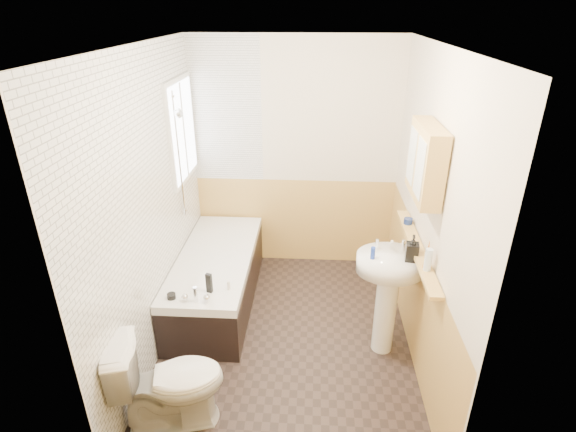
% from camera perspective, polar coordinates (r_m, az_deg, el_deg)
% --- Properties ---
extents(floor, '(2.80, 2.80, 0.00)m').
position_cam_1_polar(floor, '(4.24, -0.13, -15.06)').
color(floor, black).
rests_on(floor, ground).
extents(ceiling, '(2.80, 2.80, 0.00)m').
position_cam_1_polar(ceiling, '(3.24, -0.18, 20.90)').
color(ceiling, white).
rests_on(ceiling, ground).
extents(wall_back, '(2.20, 0.02, 2.50)m').
position_cam_1_polar(wall_back, '(4.87, 0.92, 7.43)').
color(wall_back, beige).
rests_on(wall_back, ground).
extents(wall_front, '(2.20, 0.02, 2.50)m').
position_cam_1_polar(wall_front, '(2.36, -2.40, -14.15)').
color(wall_front, beige).
rests_on(wall_front, ground).
extents(wall_left, '(0.02, 2.80, 2.50)m').
position_cam_1_polar(wall_left, '(3.79, -17.14, 0.84)').
color(wall_left, beige).
rests_on(wall_left, ground).
extents(wall_right, '(0.02, 2.80, 2.50)m').
position_cam_1_polar(wall_right, '(3.67, 17.43, -0.05)').
color(wall_right, beige).
rests_on(wall_right, ground).
extents(wainscot_right, '(0.01, 2.80, 1.00)m').
position_cam_1_polar(wainscot_right, '(4.03, 15.73, -9.72)').
color(wainscot_right, '#DCB05A').
rests_on(wainscot_right, wall_right).
extents(wainscot_front, '(2.20, 0.01, 1.00)m').
position_cam_1_polar(wainscot_front, '(2.91, -2.06, -25.32)').
color(wainscot_front, '#DCB05A').
rests_on(wainscot_front, wall_front).
extents(wainscot_back, '(2.20, 0.01, 1.00)m').
position_cam_1_polar(wainscot_back, '(5.14, 0.85, -0.63)').
color(wainscot_back, '#DCB05A').
rests_on(wainscot_back, wall_back).
extents(tile_cladding_left, '(0.01, 2.80, 2.50)m').
position_cam_1_polar(tile_cladding_left, '(3.78, -16.82, 0.83)').
color(tile_cladding_left, white).
rests_on(tile_cladding_left, wall_left).
extents(tile_return_back, '(0.75, 0.01, 1.50)m').
position_cam_1_polar(tile_return_back, '(4.81, -7.95, 13.11)').
color(tile_return_back, white).
rests_on(tile_return_back, wall_back).
extents(window, '(0.03, 0.79, 0.99)m').
position_cam_1_polar(window, '(4.50, -13.22, 10.54)').
color(window, white).
rests_on(window, wall_left).
extents(bathtub, '(0.70, 1.71, 0.68)m').
position_cam_1_polar(bathtub, '(4.56, -8.99, -7.72)').
color(bathtub, black).
rests_on(bathtub, floor).
extents(shower_riser, '(0.10, 0.08, 1.19)m').
position_cam_1_polar(shower_riser, '(4.27, -13.72, 8.68)').
color(shower_riser, silver).
rests_on(shower_riser, wall_left).
extents(toilet, '(0.85, 0.61, 0.75)m').
position_cam_1_polar(toilet, '(3.43, -14.84, -19.68)').
color(toilet, white).
rests_on(toilet, floor).
extents(sink, '(0.55, 0.44, 1.06)m').
position_cam_1_polar(sink, '(3.81, 12.61, -8.40)').
color(sink, white).
rests_on(sink, floor).
extents(pine_shelf, '(0.10, 1.36, 0.03)m').
position_cam_1_polar(pine_shelf, '(3.72, 16.04, -3.94)').
color(pine_shelf, '#DCB05A').
rests_on(pine_shelf, wall_right).
extents(medicine_cabinet, '(0.15, 0.60, 0.54)m').
position_cam_1_polar(medicine_cabinet, '(3.41, 17.10, 6.57)').
color(medicine_cabinet, '#DCB05A').
rests_on(medicine_cabinet, wall_right).
extents(foam_can, '(0.07, 0.07, 0.17)m').
position_cam_1_polar(foam_can, '(3.38, 17.37, -5.32)').
color(foam_can, silver).
rests_on(foam_can, pine_shelf).
extents(green_bottle, '(0.06, 0.06, 0.23)m').
position_cam_1_polar(green_bottle, '(3.39, 17.32, -4.63)').
color(green_bottle, orange).
rests_on(green_bottle, pine_shelf).
extents(black_jar, '(0.08, 0.08, 0.05)m').
position_cam_1_polar(black_jar, '(4.06, 15.01, -0.63)').
color(black_jar, navy).
rests_on(black_jar, pine_shelf).
extents(soap_bottle, '(0.13, 0.23, 0.10)m').
position_cam_1_polar(soap_bottle, '(3.62, 15.42, -4.75)').
color(soap_bottle, black).
rests_on(soap_bottle, sink).
extents(clear_bottle, '(0.04, 0.04, 0.10)m').
position_cam_1_polar(clear_bottle, '(3.57, 10.73, -4.65)').
color(clear_bottle, '#19339E').
rests_on(clear_bottle, sink).
extents(blue_gel, '(0.06, 0.04, 0.18)m').
position_cam_1_polar(blue_gel, '(3.86, -9.99, -8.39)').
color(blue_gel, black).
rests_on(blue_gel, bathtub).
extents(cream_jar, '(0.09, 0.09, 0.04)m').
position_cam_1_polar(cream_jar, '(3.89, -14.59, -9.82)').
color(cream_jar, black).
rests_on(cream_jar, bathtub).
extents(orange_bottle, '(0.03, 0.03, 0.08)m').
position_cam_1_polar(orange_bottle, '(3.89, -7.54, -8.75)').
color(orange_bottle, silver).
rests_on(orange_bottle, bathtub).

